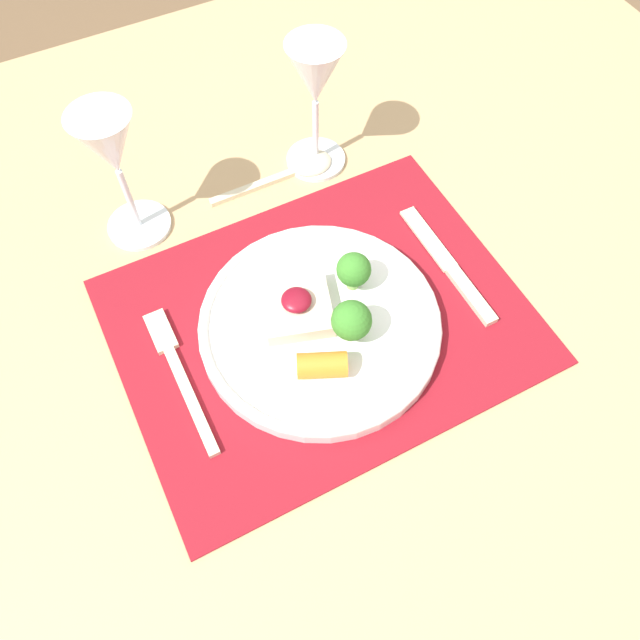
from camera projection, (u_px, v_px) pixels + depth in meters
The scene contains 9 objects.
ground_plane at pixel (321, 499), 1.39m from camera, with size 8.00×8.00×0.00m, color brown.
dining_table at pixel (321, 353), 0.78m from camera, with size 1.46×1.26×0.78m.
placemat at pixel (321, 321), 0.72m from camera, with size 0.46×0.35×0.00m, color maroon.
dinner_plate at pixel (321, 322), 0.70m from camera, with size 0.27×0.27×0.07m.
fork at pixel (177, 369), 0.68m from camera, with size 0.02×0.19×0.01m.
knife at pixel (453, 271), 0.74m from camera, with size 0.02×0.19×0.01m.
spoon at pixel (302, 167), 0.83m from camera, with size 0.17×0.05×0.02m.
wine_glass_near at pixel (315, 83), 0.74m from camera, with size 0.08×0.08×0.18m.
wine_glass_far at pixel (112, 153), 0.68m from camera, with size 0.08×0.08×0.18m.
Camera 1 is at (-0.17, -0.32, 1.40)m, focal length 35.00 mm.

